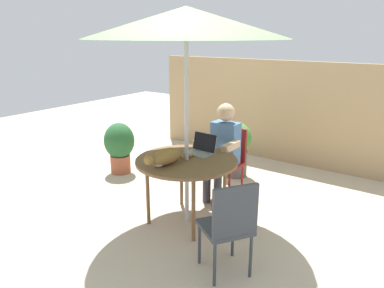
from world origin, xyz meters
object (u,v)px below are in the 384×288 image
at_px(chair_occupied, 228,156).
at_px(chair_empty, 230,222).
at_px(cat, 164,157).
at_px(patio_table, 187,164).
at_px(potted_plant_near_fence, 119,145).
at_px(laptop, 202,147).
at_px(person_seated, 222,147).
at_px(potted_plant_by_chair, 236,146).
at_px(patio_umbrella, 186,23).

distance_m(chair_occupied, chair_empty, 1.74).
bearing_deg(cat, patio_table, 72.56).
bearing_deg(chair_occupied, cat, -94.12).
bearing_deg(potted_plant_near_fence, laptop, -11.29).
distance_m(person_seated, cat, 1.04).
bearing_deg(potted_plant_by_chair, patio_table, -81.62).
bearing_deg(person_seated, chair_occupied, 90.00).
height_order(patio_table, potted_plant_near_fence, potted_plant_near_fence).
distance_m(person_seated, potted_plant_by_chair, 0.85).
relative_size(patio_umbrella, chair_empty, 2.59).
xyz_separation_m(patio_umbrella, person_seated, (0.00, 0.76, -1.45)).
bearing_deg(laptop, potted_plant_near_fence, 168.71).
distance_m(chair_occupied, potted_plant_by_chair, 0.67).
height_order(person_seated, potted_plant_near_fence, person_seated).
xyz_separation_m(patio_table, laptop, (0.01, 0.29, 0.12)).
relative_size(chair_empty, cat, 1.38).
bearing_deg(potted_plant_near_fence, chair_empty, -25.22).
height_order(patio_table, potted_plant_by_chair, potted_plant_by_chair).
height_order(laptop, potted_plant_by_chair, laptop).
relative_size(patio_table, chair_empty, 1.25).
height_order(patio_table, laptop, laptop).
bearing_deg(potted_plant_by_chair, person_seated, -73.84).
bearing_deg(chair_empty, potted_plant_by_chair, 117.40).
distance_m(person_seated, laptop, 0.48).
bearing_deg(person_seated, cat, -94.74).
height_order(patio_umbrella, chair_empty, patio_umbrella).
distance_m(laptop, potted_plant_by_chair, 1.32).
height_order(chair_occupied, chair_empty, same).
bearing_deg(chair_occupied, laptop, -89.52).
relative_size(chair_empty, potted_plant_near_fence, 1.14).
bearing_deg(chair_occupied, potted_plant_by_chair, 109.93).
distance_m(person_seated, potted_plant_near_fence, 1.74).
relative_size(person_seated, potted_plant_by_chair, 1.51).
relative_size(chair_occupied, laptop, 2.84).
xyz_separation_m(patio_umbrella, potted_plant_near_fence, (-1.72, 0.63, -1.71)).
height_order(patio_table, patio_umbrella, patio_umbrella).
height_order(person_seated, cat, person_seated).
bearing_deg(person_seated, chair_empty, -56.92).
bearing_deg(laptop, patio_umbrella, -91.03).
height_order(cat, potted_plant_by_chair, cat).
distance_m(chair_occupied, laptop, 0.69).
height_order(chair_empty, potted_plant_near_fence, chair_empty).
height_order(person_seated, laptop, person_seated).
distance_m(cat, potted_plant_by_chair, 1.86).
xyz_separation_m(laptop, potted_plant_by_chair, (-0.23, 1.25, -0.34)).
height_order(chair_occupied, person_seated, person_seated).
xyz_separation_m(chair_empty, potted_plant_by_chair, (-1.11, 2.13, -0.06)).
xyz_separation_m(chair_empty, laptop, (-0.87, 0.88, 0.28)).
relative_size(patio_umbrella, laptop, 7.36).
relative_size(chair_empty, potted_plant_by_chair, 1.09).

